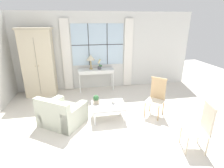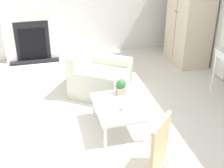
# 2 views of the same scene
# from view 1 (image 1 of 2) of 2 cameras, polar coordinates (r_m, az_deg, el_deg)

# --- Properties ---
(ground_plane) EXTENTS (14.00, 14.00, 0.00)m
(ground_plane) POSITION_cam_1_polar(r_m,az_deg,el_deg) (4.33, 0.32, -14.97)
(ground_plane) COLOR silver
(wall_back_windowed) EXTENTS (7.20, 0.14, 2.80)m
(wall_back_windowed) POSITION_cam_1_polar(r_m,az_deg,el_deg) (6.63, -4.57, 10.51)
(wall_back_windowed) COLOR silver
(wall_back_windowed) RESTS_ON ground_plane
(armoire) EXTENTS (1.07, 0.67, 2.28)m
(armoire) POSITION_cam_1_polar(r_m,az_deg,el_deg) (6.43, -22.77, 6.42)
(armoire) COLOR beige
(armoire) RESTS_ON ground_plane
(console_table) EXTENTS (1.30, 0.44, 0.80)m
(console_table) POSITION_cam_1_polar(r_m,az_deg,el_deg) (6.48, -5.25, 4.02)
(console_table) COLOR white
(console_table) RESTS_ON ground_plane
(table_lamp) EXTENTS (0.32, 0.32, 0.54)m
(table_lamp) POSITION_cam_1_polar(r_m,az_deg,el_deg) (6.41, -7.00, 8.54)
(table_lamp) COLOR #9E7F47
(table_lamp) RESTS_ON console_table
(potted_orchid) EXTENTS (0.17, 0.14, 0.38)m
(potted_orchid) POSITION_cam_1_polar(r_m,az_deg,el_deg) (6.41, -4.13, 6.10)
(potted_orchid) COLOR #4C4C51
(potted_orchid) RESTS_ON console_table
(armchair_upholstered) EXTENTS (1.29, 1.26, 0.76)m
(armchair_upholstered) POSITION_cam_1_polar(r_m,az_deg,el_deg) (4.65, -16.03, -9.47)
(armchair_upholstered) COLOR beige
(armchair_upholstered) RESTS_ON ground_plane
(side_chair_wooden) EXTENTS (0.62, 0.62, 1.05)m
(side_chair_wooden) POSITION_cam_1_polar(r_m,az_deg,el_deg) (4.90, 14.35, -3.57)
(side_chair_wooden) COLOR beige
(side_chair_wooden) RESTS_ON ground_plane
(accent_chair_wooden) EXTENTS (0.53, 0.53, 1.01)m
(accent_chair_wooden) POSITION_cam_1_polar(r_m,az_deg,el_deg) (3.91, 27.16, -11.96)
(accent_chair_wooden) COLOR white
(accent_chair_wooden) RESTS_ON ground_plane
(coffee_table) EXTENTS (0.88, 0.67, 0.40)m
(coffee_table) POSITION_cam_1_polar(r_m,az_deg,el_deg) (4.64, -1.15, -7.21)
(coffee_table) COLOR silver
(coffee_table) RESTS_ON ground_plane
(potted_plant_small) EXTENTS (0.15, 0.15, 0.24)m
(potted_plant_small) POSITION_cam_1_polar(r_m,az_deg,el_deg) (4.65, -5.24, -5.01)
(potted_plant_small) COLOR tan
(potted_plant_small) RESTS_ON coffee_table
(pillar_candle) EXTENTS (0.12, 0.12, 0.12)m
(pillar_candle) POSITION_cam_1_polar(r_m,az_deg,el_deg) (4.66, 0.46, -5.80)
(pillar_candle) COLOR silver
(pillar_candle) RESTS_ON coffee_table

